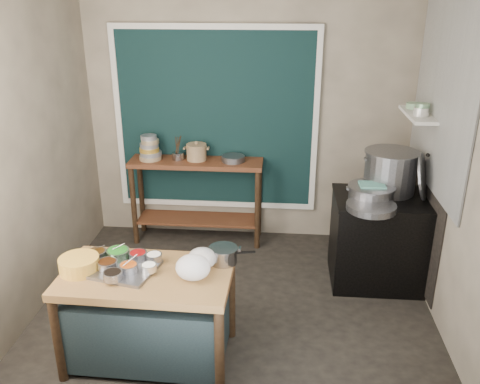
# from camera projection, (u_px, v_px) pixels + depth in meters

# --- Properties ---
(floor) EXTENTS (3.50, 3.00, 0.02)m
(floor) POSITION_uv_depth(u_px,v_px,m) (235.00, 305.00, 4.65)
(floor) COLOR #2C2821
(floor) RESTS_ON ground
(back_wall) EXTENTS (3.50, 0.02, 2.80)m
(back_wall) POSITION_uv_depth(u_px,v_px,m) (248.00, 116.00, 5.52)
(back_wall) COLOR gray
(back_wall) RESTS_ON floor
(left_wall) EXTENTS (0.02, 3.00, 2.80)m
(left_wall) POSITION_uv_depth(u_px,v_px,m) (27.00, 153.00, 4.26)
(left_wall) COLOR gray
(left_wall) RESTS_ON floor
(right_wall) EXTENTS (0.02, 3.00, 2.80)m
(right_wall) POSITION_uv_depth(u_px,v_px,m) (458.00, 165.00, 3.98)
(right_wall) COLOR gray
(right_wall) RESTS_ON floor
(curtain_panel) EXTENTS (2.10, 0.02, 1.90)m
(curtain_panel) POSITION_uv_depth(u_px,v_px,m) (216.00, 121.00, 5.53)
(curtain_panel) COLOR black
(curtain_panel) RESTS_ON back_wall
(curtain_frame) EXTENTS (2.22, 0.03, 2.02)m
(curtain_frame) POSITION_uv_depth(u_px,v_px,m) (216.00, 121.00, 5.52)
(curtain_frame) COLOR beige
(curtain_frame) RESTS_ON back_wall
(tile_panel) EXTENTS (0.02, 1.70, 1.70)m
(tile_panel) POSITION_uv_depth(u_px,v_px,m) (443.00, 94.00, 4.32)
(tile_panel) COLOR #B2B2AA
(tile_panel) RESTS_ON right_wall
(soot_patch) EXTENTS (0.01, 1.30, 1.30)m
(soot_patch) POSITION_uv_depth(u_px,v_px,m) (423.00, 212.00, 4.85)
(soot_patch) COLOR black
(soot_patch) RESTS_ON right_wall
(wall_shelf) EXTENTS (0.22, 0.70, 0.03)m
(wall_shelf) POSITION_uv_depth(u_px,v_px,m) (418.00, 115.00, 4.70)
(wall_shelf) COLOR beige
(wall_shelf) RESTS_ON right_wall
(prep_table) EXTENTS (1.27, 0.75, 0.75)m
(prep_table) POSITION_uv_depth(u_px,v_px,m) (149.00, 316.00, 3.86)
(prep_table) COLOR brown
(prep_table) RESTS_ON floor
(back_counter) EXTENTS (1.45, 0.40, 0.95)m
(back_counter) POSITION_uv_depth(u_px,v_px,m) (197.00, 201.00, 5.69)
(back_counter) COLOR #572F18
(back_counter) RESTS_ON floor
(stove_block) EXTENTS (0.90, 0.68, 0.85)m
(stove_block) POSITION_uv_depth(u_px,v_px,m) (380.00, 241.00, 4.89)
(stove_block) COLOR black
(stove_block) RESTS_ON floor
(stove_top) EXTENTS (0.92, 0.69, 0.03)m
(stove_top) POSITION_uv_depth(u_px,v_px,m) (385.00, 199.00, 4.72)
(stove_top) COLOR black
(stove_top) RESTS_ON stove_block
(condiment_tray) EXTENTS (0.62, 0.50, 0.02)m
(condiment_tray) POSITION_uv_depth(u_px,v_px,m) (118.00, 268.00, 3.76)
(condiment_tray) COLOR gray
(condiment_tray) RESTS_ON prep_table
(condiment_bowls) EXTENTS (0.62, 0.46, 0.07)m
(condiment_bowls) POSITION_uv_depth(u_px,v_px,m) (117.00, 261.00, 3.77)
(condiment_bowls) COLOR gray
(condiment_bowls) RESTS_ON condiment_tray
(yellow_basin) EXTENTS (0.36, 0.36, 0.11)m
(yellow_basin) POSITION_uv_depth(u_px,v_px,m) (79.00, 264.00, 3.72)
(yellow_basin) COLOR #BC8838
(yellow_basin) RESTS_ON prep_table
(saucepan) EXTENTS (0.27, 0.27, 0.12)m
(saucepan) POSITION_uv_depth(u_px,v_px,m) (223.00, 255.00, 3.84)
(saucepan) COLOR gray
(saucepan) RESTS_ON prep_table
(plastic_bag_a) EXTENTS (0.29, 0.27, 0.19)m
(plastic_bag_a) POSITION_uv_depth(u_px,v_px,m) (193.00, 267.00, 3.61)
(plastic_bag_a) COLOR white
(plastic_bag_a) RESTS_ON prep_table
(plastic_bag_b) EXTENTS (0.26, 0.24, 0.16)m
(plastic_bag_b) POSITION_uv_depth(u_px,v_px,m) (202.00, 258.00, 3.76)
(plastic_bag_b) COLOR white
(plastic_bag_b) RESTS_ON prep_table
(bowl_stack) EXTENTS (0.24, 0.24, 0.27)m
(bowl_stack) POSITION_uv_depth(u_px,v_px,m) (150.00, 149.00, 5.51)
(bowl_stack) COLOR tan
(bowl_stack) RESTS_ON back_counter
(utensil_cup) EXTENTS (0.16, 0.16, 0.08)m
(utensil_cup) POSITION_uv_depth(u_px,v_px,m) (178.00, 156.00, 5.53)
(utensil_cup) COLOR gray
(utensil_cup) RESTS_ON back_counter
(ceramic_crock) EXTENTS (0.24, 0.24, 0.16)m
(ceramic_crock) POSITION_uv_depth(u_px,v_px,m) (197.00, 153.00, 5.51)
(ceramic_crock) COLOR #937050
(ceramic_crock) RESTS_ON back_counter
(wide_bowl) EXTENTS (0.29, 0.29, 0.06)m
(wide_bowl) POSITION_uv_depth(u_px,v_px,m) (233.00, 159.00, 5.48)
(wide_bowl) COLOR gray
(wide_bowl) RESTS_ON back_counter
(stock_pot) EXTENTS (0.63, 0.63, 0.40)m
(stock_pot) POSITION_uv_depth(u_px,v_px,m) (390.00, 172.00, 4.78)
(stock_pot) COLOR gray
(stock_pot) RESTS_ON stove_top
(pot_lid) EXTENTS (0.25, 0.45, 0.43)m
(pot_lid) POSITION_uv_depth(u_px,v_px,m) (423.00, 176.00, 4.63)
(pot_lid) COLOR gray
(pot_lid) RESTS_ON stove_top
(steamer) EXTENTS (0.49, 0.49, 0.14)m
(steamer) POSITION_uv_depth(u_px,v_px,m) (371.00, 193.00, 4.64)
(steamer) COLOR gray
(steamer) RESTS_ON stove_top
(green_cloth) EXTENTS (0.23, 0.18, 0.02)m
(green_cloth) POSITION_uv_depth(u_px,v_px,m) (372.00, 185.00, 4.61)
(green_cloth) COLOR #5AA192
(green_cloth) RESTS_ON steamer
(shallow_pan) EXTENTS (0.56, 0.56, 0.06)m
(shallow_pan) POSITION_uv_depth(u_px,v_px,m) (371.00, 207.00, 4.45)
(shallow_pan) COLOR gray
(shallow_pan) RESTS_ON stove_top
(shelf_bowl_stack) EXTENTS (0.14, 0.14, 0.11)m
(shelf_bowl_stack) POSITION_uv_depth(u_px,v_px,m) (422.00, 110.00, 4.59)
(shelf_bowl_stack) COLOR silver
(shelf_bowl_stack) RESTS_ON wall_shelf
(shelf_bowl_green) EXTENTS (0.15, 0.15, 0.05)m
(shelf_bowl_green) POSITION_uv_depth(u_px,v_px,m) (414.00, 106.00, 4.87)
(shelf_bowl_green) COLOR gray
(shelf_bowl_green) RESTS_ON wall_shelf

